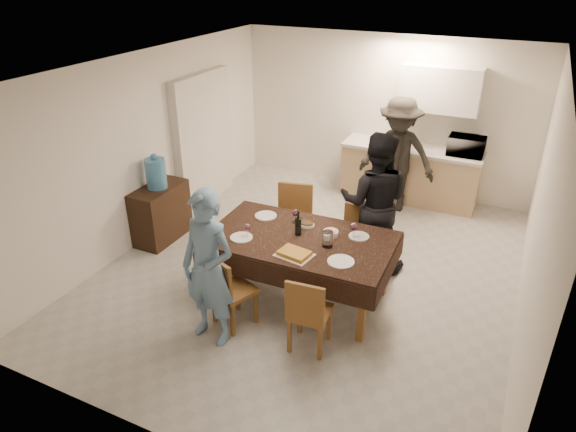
# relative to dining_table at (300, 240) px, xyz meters

# --- Properties ---
(floor) EXTENTS (5.00, 6.00, 0.02)m
(floor) POSITION_rel_dining_table_xyz_m (-0.10, 0.65, -0.78)
(floor) COLOR #A0A19C
(floor) RESTS_ON ground
(ceiling) EXTENTS (5.00, 6.00, 0.02)m
(ceiling) POSITION_rel_dining_table_xyz_m (-0.10, 0.65, 1.82)
(ceiling) COLOR white
(ceiling) RESTS_ON wall_back
(wall_back) EXTENTS (5.00, 0.02, 2.60)m
(wall_back) POSITION_rel_dining_table_xyz_m (-0.10, 3.65, 0.52)
(wall_back) COLOR silver
(wall_back) RESTS_ON floor
(wall_front) EXTENTS (5.00, 0.02, 2.60)m
(wall_front) POSITION_rel_dining_table_xyz_m (-0.10, -2.35, 0.52)
(wall_front) COLOR silver
(wall_front) RESTS_ON floor
(wall_left) EXTENTS (0.02, 6.00, 2.60)m
(wall_left) POSITION_rel_dining_table_xyz_m (-2.60, 0.65, 0.52)
(wall_left) COLOR silver
(wall_left) RESTS_ON floor
(wall_right) EXTENTS (0.02, 6.00, 2.60)m
(wall_right) POSITION_rel_dining_table_xyz_m (2.40, 0.65, 0.52)
(wall_right) COLOR silver
(wall_right) RESTS_ON floor
(stub_partition) EXTENTS (0.15, 1.40, 2.10)m
(stub_partition) POSITION_rel_dining_table_xyz_m (-2.52, 1.85, 0.27)
(stub_partition) COLOR silver
(stub_partition) RESTS_ON floor
(kitchen_base_cabinet) EXTENTS (2.20, 0.60, 0.86)m
(kitchen_base_cabinet) POSITION_rel_dining_table_xyz_m (0.50, 3.33, -0.35)
(kitchen_base_cabinet) COLOR tan
(kitchen_base_cabinet) RESTS_ON floor
(kitchen_worktop) EXTENTS (2.24, 0.64, 0.05)m
(kitchen_worktop) POSITION_rel_dining_table_xyz_m (0.50, 3.33, 0.10)
(kitchen_worktop) COLOR #BBBBB6
(kitchen_worktop) RESTS_ON kitchen_base_cabinet
(upper_cabinet) EXTENTS (1.20, 0.34, 0.70)m
(upper_cabinet) POSITION_rel_dining_table_xyz_m (0.80, 3.47, 1.07)
(upper_cabinet) COLOR white
(upper_cabinet) RESTS_ON wall_back
(dining_table) EXTENTS (2.13, 1.28, 0.82)m
(dining_table) POSITION_rel_dining_table_xyz_m (0.00, 0.00, 0.00)
(dining_table) COLOR black
(dining_table) RESTS_ON floor
(chair_near_left) EXTENTS (0.53, 0.54, 0.48)m
(chair_near_left) POSITION_rel_dining_table_xyz_m (-0.45, -0.83, -0.24)
(chair_near_left) COLOR brown
(chair_near_left) RESTS_ON floor
(chair_near_right) EXTENTS (0.44, 0.44, 0.48)m
(chair_near_right) POSITION_rel_dining_table_xyz_m (0.45, -0.83, -0.24)
(chair_near_right) COLOR brown
(chair_near_right) RESTS_ON floor
(chair_far_left) EXTENTS (0.56, 0.57, 0.55)m
(chair_far_left) POSITION_rel_dining_table_xyz_m (-0.45, 0.65, -0.16)
(chair_far_left) COLOR brown
(chair_far_left) RESTS_ON floor
(chair_far_right) EXTENTS (0.48, 0.49, 0.49)m
(chair_far_right) POSITION_rel_dining_table_xyz_m (0.45, 0.66, -0.22)
(chair_far_right) COLOR brown
(chair_far_right) RESTS_ON floor
(console) EXTENTS (0.43, 0.87, 0.80)m
(console) POSITION_rel_dining_table_xyz_m (-2.38, 0.47, -0.38)
(console) COLOR black
(console) RESTS_ON floor
(water_jug) EXTENTS (0.28, 0.28, 0.42)m
(water_jug) POSITION_rel_dining_table_xyz_m (-2.38, 0.47, 0.23)
(water_jug) COLOR #4A94CA
(water_jug) RESTS_ON console
(wine_bottle) EXTENTS (0.07, 0.07, 0.30)m
(wine_bottle) POSITION_rel_dining_table_xyz_m (-0.05, 0.05, 0.19)
(wine_bottle) COLOR black
(wine_bottle) RESTS_ON dining_table
(water_pitcher) EXTENTS (0.12, 0.12, 0.18)m
(water_pitcher) POSITION_rel_dining_table_xyz_m (0.35, -0.05, 0.13)
(water_pitcher) COLOR white
(water_pitcher) RESTS_ON dining_table
(savoury_tart) EXTENTS (0.42, 0.34, 0.05)m
(savoury_tart) POSITION_rel_dining_table_xyz_m (0.10, -0.38, 0.06)
(savoury_tart) COLOR gold
(savoury_tart) RESTS_ON dining_table
(salad_bowl) EXTENTS (0.17, 0.17, 0.07)m
(salad_bowl) POSITION_rel_dining_table_xyz_m (0.30, 0.18, 0.07)
(salad_bowl) COLOR silver
(salad_bowl) RESTS_ON dining_table
(mushroom_dish) EXTENTS (0.19, 0.19, 0.03)m
(mushroom_dish) POSITION_rel_dining_table_xyz_m (-0.05, 0.28, 0.05)
(mushroom_dish) COLOR silver
(mushroom_dish) RESTS_ON dining_table
(wine_glass_a) EXTENTS (0.08, 0.08, 0.17)m
(wine_glass_a) POSITION_rel_dining_table_xyz_m (-0.55, -0.25, 0.12)
(wine_glass_a) COLOR white
(wine_glass_a) RESTS_ON dining_table
(wine_glass_b) EXTENTS (0.09, 0.09, 0.20)m
(wine_glass_b) POSITION_rel_dining_table_xyz_m (0.55, 0.25, 0.14)
(wine_glass_b) COLOR white
(wine_glass_b) RESTS_ON dining_table
(wine_glass_c) EXTENTS (0.09, 0.09, 0.19)m
(wine_glass_c) POSITION_rel_dining_table_xyz_m (-0.20, 0.30, 0.13)
(wine_glass_c) COLOR white
(wine_glass_c) RESTS_ON dining_table
(plate_near_left) EXTENTS (0.26, 0.26, 0.01)m
(plate_near_left) POSITION_rel_dining_table_xyz_m (-0.60, -0.30, 0.05)
(plate_near_left) COLOR silver
(plate_near_left) RESTS_ON dining_table
(plate_near_right) EXTENTS (0.28, 0.28, 0.02)m
(plate_near_right) POSITION_rel_dining_table_xyz_m (0.60, -0.30, 0.05)
(plate_near_right) COLOR silver
(plate_near_right) RESTS_ON dining_table
(plate_far_left) EXTENTS (0.27, 0.27, 0.02)m
(plate_far_left) POSITION_rel_dining_table_xyz_m (-0.60, 0.30, 0.05)
(plate_far_left) COLOR silver
(plate_far_left) RESTS_ON dining_table
(plate_far_right) EXTENTS (0.24, 0.24, 0.01)m
(plate_far_right) POSITION_rel_dining_table_xyz_m (0.60, 0.30, 0.04)
(plate_far_right) COLOR silver
(plate_far_right) RESTS_ON dining_table
(microwave) EXTENTS (0.54, 0.37, 0.30)m
(microwave) POSITION_rel_dining_table_xyz_m (1.32, 3.33, 0.28)
(microwave) COLOR white
(microwave) RESTS_ON kitchen_worktop
(person_near) EXTENTS (0.67, 0.47, 1.72)m
(person_near) POSITION_rel_dining_table_xyz_m (-0.55, -1.05, 0.08)
(person_near) COLOR #6085A8
(person_near) RESTS_ON floor
(person_far) EXTENTS (1.01, 0.86, 1.84)m
(person_far) POSITION_rel_dining_table_xyz_m (0.55, 1.05, 0.14)
(person_far) COLOR black
(person_far) RESTS_ON floor
(person_kitchen) EXTENTS (1.18, 0.68, 1.82)m
(person_kitchen) POSITION_rel_dining_table_xyz_m (0.37, 2.88, 0.13)
(person_kitchen) COLOR black
(person_kitchen) RESTS_ON floor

